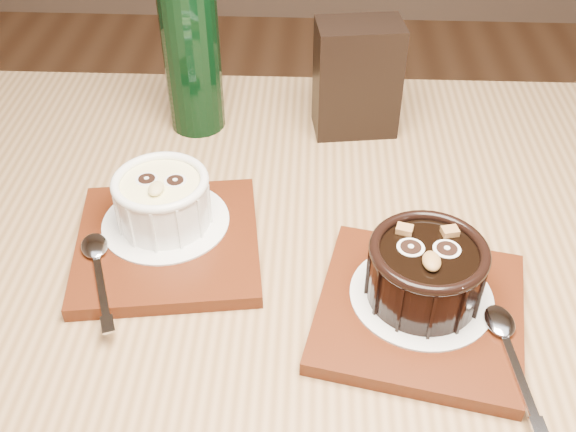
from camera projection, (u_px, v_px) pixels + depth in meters
The scene contains 11 objects.
table at pixel (293, 339), 0.71m from camera, with size 1.20×0.81×0.75m.
tray_left at pixel (168, 243), 0.68m from camera, with size 0.18×0.18×0.01m, color #54210E.
doily_left at pixel (166, 221), 0.69m from camera, with size 0.13×0.13×0.00m, color white.
ramekin_white at pixel (162, 198), 0.67m from camera, with size 0.10×0.10×0.06m.
spoon_left at pixel (98, 269), 0.63m from camera, with size 0.03×0.13×0.01m, color silver, non-canonical shape.
tray_right at pixel (419, 311), 0.61m from camera, with size 0.18×0.18×0.01m, color #54210E.
doily_right at pixel (421, 295), 0.61m from camera, with size 0.13×0.13×0.00m, color white.
ramekin_dark at pixel (426, 269), 0.59m from camera, with size 0.10×0.10×0.06m.
spoon_right at pixel (512, 353), 0.56m from camera, with size 0.03×0.13×0.01m, color silver, non-canonical shape.
condiment_stand at pixel (357, 79), 0.81m from camera, with size 0.10×0.06×0.14m, color black.
green_bottle at pixel (192, 53), 0.80m from camera, with size 0.07×0.07×0.26m.
Camera 1 is at (-0.16, -0.27, 1.22)m, focal length 42.00 mm.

